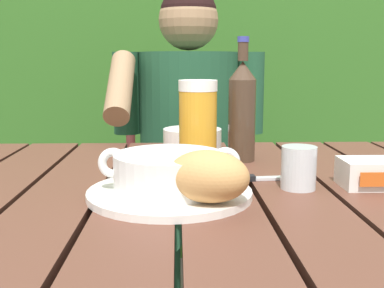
# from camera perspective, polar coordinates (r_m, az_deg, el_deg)

# --- Properties ---
(dining_table) EXTENTS (1.18, 0.93, 0.77)m
(dining_table) POSITION_cam_1_polar(r_m,az_deg,el_deg) (0.87, 2.78, -11.73)
(dining_table) COLOR brown
(dining_table) RESTS_ON ground_plane
(hedge_backdrop) EXTENTS (3.57, 0.79, 2.47)m
(hedge_backdrop) POSITION_cam_1_polar(r_m,az_deg,el_deg) (2.57, -1.60, 10.07)
(hedge_backdrop) COLOR #2F6220
(hedge_backdrop) RESTS_ON ground_plane
(chair_near_diner) EXTENTS (0.48, 0.42, 1.00)m
(chair_near_diner) POSITION_cam_1_polar(r_m,az_deg,el_deg) (1.78, -0.52, -6.29)
(chair_near_diner) COLOR maroon
(chair_near_diner) RESTS_ON ground_plane
(person_eating) EXTENTS (0.48, 0.47, 1.22)m
(person_eating) POSITION_cam_1_polar(r_m,az_deg,el_deg) (1.53, -0.47, -0.08)
(person_eating) COLOR #1E4C30
(person_eating) RESTS_ON ground_plane
(serving_plate) EXTENTS (0.27, 0.27, 0.01)m
(serving_plate) POSITION_cam_1_polar(r_m,az_deg,el_deg) (0.78, -2.70, -5.92)
(serving_plate) COLOR white
(serving_plate) RESTS_ON dining_table
(soup_bowl) EXTENTS (0.23, 0.18, 0.07)m
(soup_bowl) POSITION_cam_1_polar(r_m,az_deg,el_deg) (0.77, -2.72, -3.23)
(soup_bowl) COLOR white
(soup_bowl) RESTS_ON serving_plate
(bread_roll) EXTENTS (0.15, 0.13, 0.08)m
(bread_roll) POSITION_cam_1_polar(r_m,az_deg,el_deg) (0.71, 1.95, -3.90)
(bread_roll) COLOR tan
(bread_roll) RESTS_ON serving_plate
(beer_glass) EXTENTS (0.08, 0.08, 0.18)m
(beer_glass) POSITION_cam_1_polar(r_m,az_deg,el_deg) (1.01, 0.72, 2.60)
(beer_glass) COLOR orange
(beer_glass) RESTS_ON dining_table
(beer_bottle) EXTENTS (0.06, 0.06, 0.27)m
(beer_bottle) POSITION_cam_1_polar(r_m,az_deg,el_deg) (1.05, 6.03, 4.15)
(beer_bottle) COLOR #433123
(beer_bottle) RESTS_ON dining_table
(water_glass_small) EXTENTS (0.06, 0.06, 0.07)m
(water_glass_small) POSITION_cam_1_polar(r_m,az_deg,el_deg) (0.84, 12.71, -2.79)
(water_glass_small) COLOR silver
(water_glass_small) RESTS_ON dining_table
(butter_tub) EXTENTS (0.11, 0.08, 0.05)m
(butter_tub) POSITION_cam_1_polar(r_m,az_deg,el_deg) (0.89, 20.84, -3.37)
(butter_tub) COLOR white
(butter_tub) RESTS_ON dining_table
(table_knife) EXTENTS (0.15, 0.03, 0.01)m
(table_knife) POSITION_cam_1_polar(r_m,az_deg,el_deg) (0.89, 7.37, -4.10)
(table_knife) COLOR silver
(table_knife) RESTS_ON dining_table
(diner_bowl) EXTENTS (0.15, 0.15, 0.05)m
(diner_bowl) POSITION_cam_1_polar(r_m,az_deg,el_deg) (1.18, 0.04, 0.57)
(diner_bowl) COLOR white
(diner_bowl) RESTS_ON dining_table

